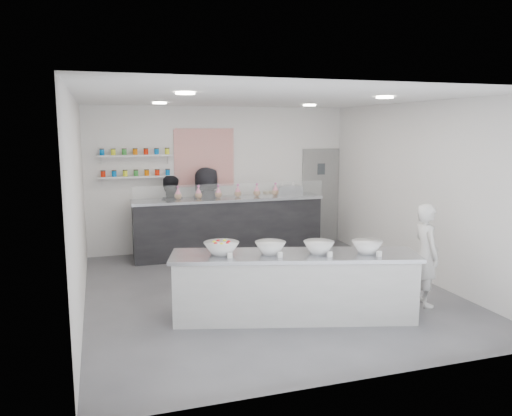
{
  "coord_description": "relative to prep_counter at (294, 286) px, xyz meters",
  "views": [
    {
      "loc": [
        -2.47,
        -7.23,
        2.57
      ],
      "look_at": [
        -0.04,
        0.4,
        1.27
      ],
      "focal_mm": 35.0,
      "sensor_mm": 36.0,
      "label": 1
    }
  ],
  "objects": [
    {
      "name": "right_wall",
      "position": [
        2.76,
        1.21,
        1.05
      ],
      "size": [
        0.0,
        6.0,
        6.0
      ],
      "primitive_type": "plane",
      "rotation": [
        1.57,
        0.0,
        -1.57
      ],
      "color": "white",
      "rests_on": "floor"
    },
    {
      "name": "prep_counter",
      "position": [
        0.0,
        0.0,
        0.0
      ],
      "size": [
        3.38,
        1.6,
        0.9
      ],
      "primitive_type": "cube",
      "rotation": [
        0.0,
        0.0,
        -0.27
      ],
      "color": "#B5B5B0",
      "rests_on": "floor"
    },
    {
      "name": "back_door",
      "position": [
        2.31,
        4.18,
        0.6
      ],
      "size": [
        0.88,
        0.04,
        2.1
      ],
      "primitive_type": "cube",
      "color": "gray",
      "rests_on": "floor"
    },
    {
      "name": "back_wall",
      "position": [
        0.01,
        4.21,
        1.05
      ],
      "size": [
        5.5,
        0.0,
        5.5
      ],
      "primitive_type": "plane",
      "rotation": [
        1.57,
        0.0,
        0.0
      ],
      "color": "white",
      "rests_on": "floor"
    },
    {
      "name": "left_wall",
      "position": [
        -2.74,
        1.21,
        1.05
      ],
      "size": [
        0.0,
        6.0,
        6.0
      ],
      "primitive_type": "plane",
      "rotation": [
        1.57,
        0.0,
        1.57
      ],
      "color": "white",
      "rests_on": "floor"
    },
    {
      "name": "espresso_ledge",
      "position": [
        1.56,
        3.99,
        -0.01
      ],
      "size": [
        1.18,
        0.38,
        0.88
      ],
      "primitive_type": "cube",
      "color": "#B5B5B0",
      "rests_on": "floor"
    },
    {
      "name": "floor",
      "position": [
        0.01,
        1.21,
        -0.45
      ],
      "size": [
        6.0,
        6.0,
        0.0
      ],
      "primitive_type": "plane",
      "color": "#515156",
      "rests_on": "ground"
    },
    {
      "name": "ceiling",
      "position": [
        0.01,
        1.21,
        2.55
      ],
      "size": [
        6.0,
        6.0,
        0.0
      ],
      "primitive_type": "plane",
      "rotation": [
        3.14,
        0.0,
        0.0
      ],
      "color": "white",
      "rests_on": "floor"
    },
    {
      "name": "back_bar",
      "position": [
        0.01,
        3.57,
        0.14
      ],
      "size": [
        3.82,
        0.75,
        1.18
      ],
      "primitive_type": "cube",
      "rotation": [
        0.0,
        0.0,
        -0.01
      ],
      "color": "black",
      "rests_on": "floor"
    },
    {
      "name": "staff_left",
      "position": [
        -1.13,
        3.82,
        0.37
      ],
      "size": [
        0.87,
        0.72,
        1.63
      ],
      "primitive_type": "imported",
      "rotation": [
        0.0,
        0.0,
        3.01
      ],
      "color": "black",
      "rests_on": "floor"
    },
    {
      "name": "downlight_2",
      "position": [
        -1.39,
        2.81,
        2.53
      ],
      "size": [
        0.24,
        0.24,
        0.02
      ],
      "primitive_type": "cylinder",
      "color": "white",
      "rests_on": "ceiling"
    },
    {
      "name": "label_cards",
      "position": [
        0.14,
        -0.51,
        0.48
      ],
      "size": [
        2.01,
        0.04,
        0.07
      ],
      "primitive_type": null,
      "color": "white",
      "rests_on": "prep_counter"
    },
    {
      "name": "jar_shelf_lower",
      "position": [
        -1.74,
        4.11,
        1.15
      ],
      "size": [
        1.45,
        0.22,
        0.04
      ],
      "primitive_type": "cube",
      "color": "silver",
      "rests_on": "back_wall"
    },
    {
      "name": "preserve_jars",
      "position": [
        -1.74,
        4.09,
        1.43
      ],
      "size": [
        1.45,
        0.1,
        0.56
      ],
      "primitive_type": null,
      "color": "red",
      "rests_on": "jar_shelf_lower"
    },
    {
      "name": "espresso_machine",
      "position": [
        1.45,
        3.99,
        0.64
      ],
      "size": [
        0.57,
        0.39,
        0.43
      ],
      "primitive_type": "cube",
      "color": "#93969E",
      "rests_on": "espresso_ledge"
    },
    {
      "name": "downlight_1",
      "position": [
        1.41,
        0.21,
        2.53
      ],
      "size": [
        0.24,
        0.24,
        0.02
      ],
      "primitive_type": "cylinder",
      "color": "white",
      "rests_on": "ceiling"
    },
    {
      "name": "pattern_panel",
      "position": [
        -0.34,
        4.19,
        1.5
      ],
      "size": [
        1.25,
        0.03,
        1.2
      ],
      "primitive_type": "cube",
      "color": "#E24B45",
      "rests_on": "back_wall"
    },
    {
      "name": "cookie_bags",
      "position": [
        0.01,
        3.57,
        0.86
      ],
      "size": [
        2.15,
        0.17,
        0.26
      ],
      "primitive_type": null,
      "rotation": [
        0.0,
        0.0,
        -0.01
      ],
      "color": "pink",
      "rests_on": "back_bar"
    },
    {
      "name": "downlight_0",
      "position": [
        -1.39,
        0.21,
        2.53
      ],
      "size": [
        0.24,
        0.24,
        0.02
      ],
      "primitive_type": "cylinder",
      "color": "white",
      "rests_on": "ceiling"
    },
    {
      "name": "sneeze_guard",
      "position": [
        0.0,
        3.23,
        0.89
      ],
      "size": [
        3.76,
        0.06,
        0.32
      ],
      "primitive_type": "cube",
      "rotation": [
        0.0,
        0.0,
        -0.01
      ],
      "color": "white",
      "rests_on": "back_bar"
    },
    {
      "name": "prep_bowls",
      "position": [
        0.0,
        -0.0,
        0.53
      ],
      "size": [
        2.41,
        1.13,
        0.17
      ],
      "primitive_type": null,
      "rotation": [
        0.0,
        0.0,
        -0.27
      ],
      "color": "white",
      "rests_on": "prep_counter"
    },
    {
      "name": "cup_stacks",
      "position": [
        1.01,
        3.99,
        0.6
      ],
      "size": [
        0.24,
        0.24,
        0.34
      ],
      "primitive_type": null,
      "color": "tan",
      "rests_on": "espresso_ledge"
    },
    {
      "name": "jar_shelf_upper",
      "position": [
        -1.74,
        4.11,
        1.57
      ],
      "size": [
        1.45,
        0.22,
        0.04
      ],
      "primitive_type": "cube",
      "color": "silver",
      "rests_on": "back_wall"
    },
    {
      "name": "staff_right",
      "position": [
        -0.37,
        3.82,
        0.44
      ],
      "size": [
        1.03,
        0.88,
        1.78
      ],
      "primitive_type": "imported",
      "rotation": [
        0.0,
        0.0,
        3.58
      ],
      "color": "black",
      "rests_on": "floor"
    },
    {
      "name": "downlight_3",
      "position": [
        1.41,
        2.81,
        2.53
      ],
      "size": [
        0.24,
        0.24,
        0.02
      ],
      "primitive_type": "cylinder",
      "color": "white",
      "rests_on": "ceiling"
    },
    {
      "name": "woman_prep",
      "position": [
        2.01,
        -0.09,
        0.3
      ],
      "size": [
        0.44,
        0.6,
        1.5
      ],
      "primitive_type": "imported",
      "rotation": [
        0.0,
        0.0,
        1.4
      ],
      "color": "silver",
      "rests_on": "floor"
    }
  ]
}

